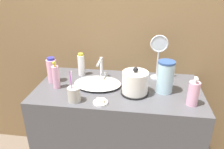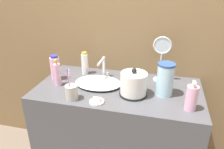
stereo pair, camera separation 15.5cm
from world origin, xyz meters
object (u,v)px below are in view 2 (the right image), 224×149
faucet (104,66)px  toothbrush_cup (72,92)px  vanity_mirror (161,55)px  water_pitcher (165,79)px  lotion_bottle (57,74)px  hand_cream_bottle (191,98)px  electric_kettle (134,85)px  mouthwash_bottle (85,63)px  shampoo_bottle (55,68)px

faucet → toothbrush_cup: toothbrush_cup is taller
faucet → vanity_mirror: size_ratio=0.48×
toothbrush_cup → vanity_mirror: bearing=38.5°
water_pitcher → lotion_bottle: bearing=-176.5°
hand_cream_bottle → toothbrush_cup: bearing=-175.3°
lotion_bottle → hand_cream_bottle: size_ratio=1.05×
lotion_bottle → faucet: bearing=35.0°
faucet → hand_cream_bottle: 0.70m
lotion_bottle → hand_cream_bottle: bearing=-6.4°
water_pitcher → electric_kettle: bearing=-164.5°
toothbrush_cup → water_pitcher: bearing=20.0°
mouthwash_bottle → toothbrush_cup: bearing=-81.5°
faucet → vanity_mirror: vanity_mirror is taller
shampoo_bottle → water_pitcher: size_ratio=0.86×
toothbrush_cup → lotion_bottle: 0.25m
mouthwash_bottle → water_pitcher: 0.68m
electric_kettle → mouthwash_bottle: (-0.44, 0.26, 0.01)m
toothbrush_cup → vanity_mirror: size_ratio=0.62×
shampoo_bottle → lotion_bottle: bearing=-55.0°
vanity_mirror → toothbrush_cup: bearing=-141.5°
lotion_bottle → water_pitcher: (0.76, 0.05, 0.03)m
faucet → mouthwash_bottle: size_ratio=0.90×
electric_kettle → lotion_bottle: (-0.56, 0.01, 0.01)m
mouthwash_bottle → hand_cream_bottle: size_ratio=0.96×
toothbrush_cup → lotion_bottle: (-0.18, 0.16, 0.03)m
water_pitcher → mouthwash_bottle: bearing=162.8°
electric_kettle → shampoo_bottle: size_ratio=1.00×
shampoo_bottle → faucet: bearing=17.6°
electric_kettle → hand_cream_bottle: bearing=-14.6°
faucet → vanity_mirror: (0.43, 0.06, 0.11)m
electric_kettle → hand_cream_bottle: (0.36, -0.09, 0.01)m
water_pitcher → shampoo_bottle: bearing=176.9°
mouthwash_bottle → vanity_mirror: vanity_mirror is taller
faucet → mouthwash_bottle: (-0.17, 0.04, -0.01)m
vanity_mirror → water_pitcher: (0.04, -0.22, -0.09)m
electric_kettle → hand_cream_bottle: size_ratio=1.02×
lotion_bottle → mouthwash_bottle: lotion_bottle is taller
mouthwash_bottle → water_pitcher: water_pitcher is taller
hand_cream_bottle → water_pitcher: water_pitcher is taller
shampoo_bottle → water_pitcher: 0.83m
faucet → lotion_bottle: lotion_bottle is taller
toothbrush_cup → water_pitcher: size_ratio=0.96×
electric_kettle → shampoo_bottle: 0.63m
faucet → lotion_bottle: (-0.29, -0.20, -0.01)m
vanity_mirror → water_pitcher: size_ratio=1.53×
hand_cream_bottle → vanity_mirror: size_ratio=0.55×
faucet → water_pitcher: bearing=-18.4°
electric_kettle → hand_cream_bottle: 0.37m
lotion_bottle → hand_cream_bottle: lotion_bottle is taller
water_pitcher → faucet: bearing=161.6°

